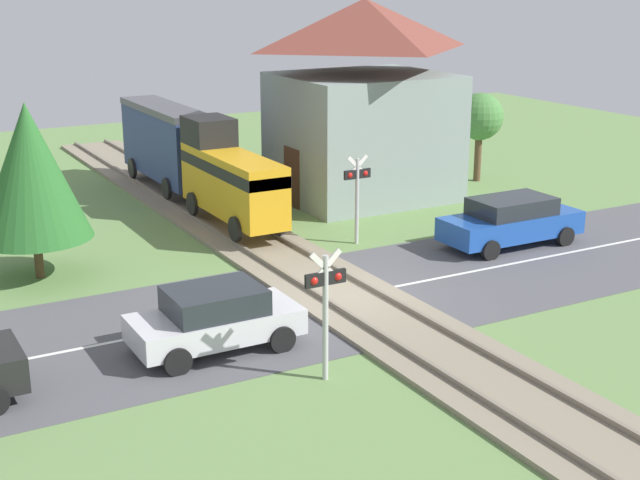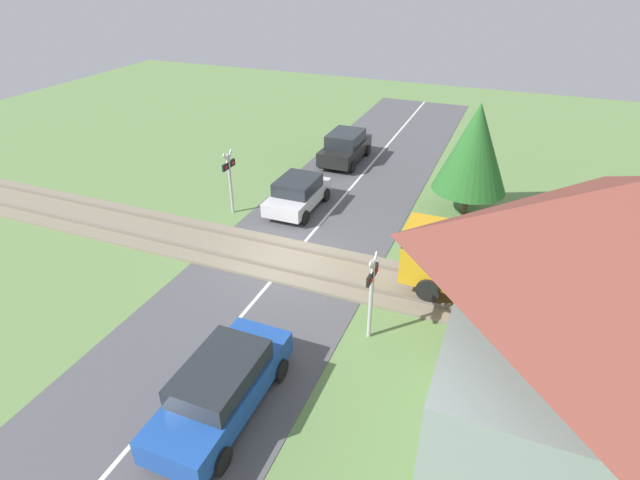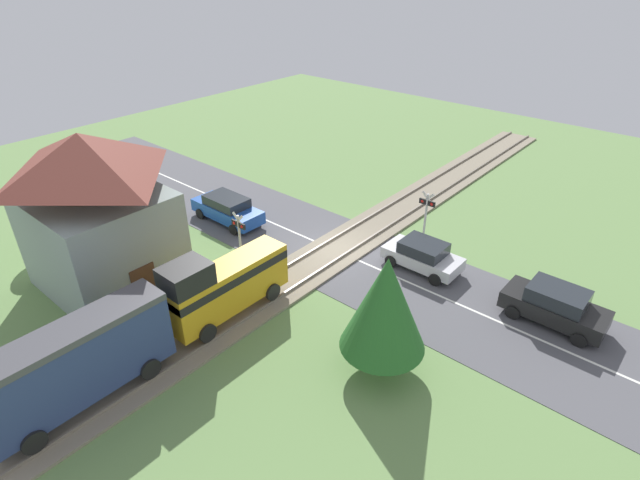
{
  "view_description": "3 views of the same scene",
  "coord_description": "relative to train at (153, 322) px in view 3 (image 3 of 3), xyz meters",
  "views": [
    {
      "loc": [
        -10.87,
        -18.31,
        7.91
      ],
      "look_at": [
        0.0,
        1.26,
        1.2
      ],
      "focal_mm": 50.0,
      "sensor_mm": 36.0,
      "label": 1
    },
    {
      "loc": [
        13.7,
        6.81,
        9.77
      ],
      "look_at": [
        0.0,
        1.26,
        1.2
      ],
      "focal_mm": 28.0,
      "sensor_mm": 36.0,
      "label": 2
    },
    {
      "loc": [
        -13.5,
        16.97,
        13.23
      ],
      "look_at": [
        0.0,
        1.26,
        1.2
      ],
      "focal_mm": 28.0,
      "sensor_mm": 36.0,
      "label": 3
    }
  ],
  "objects": [
    {
      "name": "train",
      "position": [
        0.0,
        0.0,
        0.0
      ],
      "size": [
        1.58,
        12.01,
        3.18
      ],
      "color": "gold",
      "rests_on": "track_bed"
    },
    {
      "name": "tree_by_station",
      "position": [
        11.4,
        -1.43,
        0.67
      ],
      "size": [
        1.84,
        1.84,
        3.49
      ],
      "color": "brown",
      "rests_on": "ground_plane"
    },
    {
      "name": "track_bed",
      "position": [
        0.0,
        -10.36,
        -1.79
      ],
      "size": [
        2.8,
        48.0,
        0.24
      ],
      "color": "gray",
      "rests_on": "ground_plane"
    },
    {
      "name": "ground_plane",
      "position": [
        0.0,
        -10.36,
        -1.86
      ],
      "size": [
        60.0,
        60.0,
        0.0
      ],
      "primitive_type": "plane",
      "color": "#66894C"
    },
    {
      "name": "car_near_crossing",
      "position": [
        -4.11,
        -11.8,
        -1.11
      ],
      "size": [
        3.68,
        1.87,
        1.42
      ],
      "color": "silver",
      "rests_on": "ground_plane"
    },
    {
      "name": "pedestrian_by_station",
      "position": [
        2.17,
        -2.49,
        -1.13
      ],
      "size": [
        0.4,
        0.4,
        1.61
      ],
      "color": "#333338",
      "rests_on": "ground_plane"
    },
    {
      "name": "crossing_signal_west_approach",
      "position": [
        -2.75,
        -14.27,
        -0.08
      ],
      "size": [
        0.9,
        0.18,
        2.75
      ],
      "color": "#B7B7B7",
      "rests_on": "ground_plane"
    },
    {
      "name": "station_building",
      "position": [
        6.0,
        -1.51,
        1.62
      ],
      "size": [
        6.26,
        5.39,
        7.1
      ],
      "color": "gray",
      "rests_on": "ground_plane"
    },
    {
      "name": "tree_roadside_hedge",
      "position": [
        -6.41,
        -5.0,
        1.07
      ],
      "size": [
        3.03,
        3.03,
        4.76
      ],
      "color": "brown",
      "rests_on": "ground_plane"
    },
    {
      "name": "crossing_signal_east_approach",
      "position": [
        2.75,
        -6.45,
        -0.08
      ],
      "size": [
        0.9,
        0.18,
        2.75
      ],
      "color": "#B7B7B7",
      "rests_on": "ground_plane"
    },
    {
      "name": "car_far_side",
      "position": [
        6.68,
        -8.92,
        -1.07
      ],
      "size": [
        4.43,
        1.84,
        1.5
      ],
      "color": "#1E4CA8",
      "rests_on": "ground_plane"
    },
    {
      "name": "road_surface",
      "position": [
        0.0,
        -10.36,
        -1.85
      ],
      "size": [
        48.0,
        6.4,
        0.02
      ],
      "color": "#515156",
      "rests_on": "ground_plane"
    },
    {
      "name": "car_behind_queue",
      "position": [
        -10.22,
        -11.8,
        -1.03
      ],
      "size": [
        4.01,
        1.88,
        1.61
      ],
      "color": "black",
      "rests_on": "ground_plane"
    }
  ]
}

